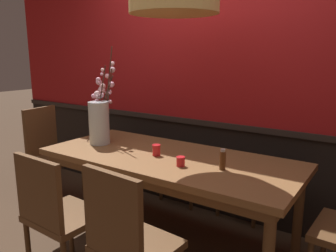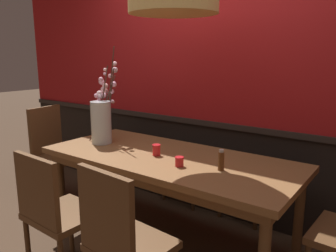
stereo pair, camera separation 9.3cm
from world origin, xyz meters
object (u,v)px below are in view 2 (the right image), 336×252
at_px(chair_far_side_left, 193,152).
at_px(condiment_bottle, 221,160).
at_px(chair_near_side_right, 122,240).
at_px(candle_holder_nearer_edge, 179,161).
at_px(chair_far_side_right, 251,160).
at_px(candle_holder_nearer_center, 156,150).
at_px(chair_head_west_end, 54,149).
at_px(chair_near_side_left, 55,210).
at_px(dining_table, 168,165).
at_px(vase_with_blossoms, 102,120).

distance_m(chair_far_side_left, condiment_bottle, 1.24).
distance_m(chair_near_side_right, candle_holder_nearer_edge, 0.76).
bearing_deg(condiment_bottle, chair_near_side_right, -101.37).
distance_m(chair_far_side_right, candle_holder_nearer_center, 1.02).
distance_m(chair_head_west_end, chair_near_side_left, 1.42).
bearing_deg(chair_near_side_right, candle_holder_nearer_edge, 99.00).
xyz_separation_m(dining_table, candle_holder_nearer_center, (-0.08, -0.05, 0.13)).
bearing_deg(condiment_bottle, chair_head_west_end, 179.01).
bearing_deg(candle_holder_nearer_center, chair_head_west_end, 179.00).
relative_size(chair_far_side_right, candle_holder_nearer_edge, 13.58).
distance_m(chair_near_side_right, chair_near_side_left, 0.64).
relative_size(chair_near_side_right, chair_near_side_left, 1.05).
bearing_deg(vase_with_blossoms, chair_near_side_left, -63.46).
height_order(chair_near_side_right, candle_holder_nearer_center, chair_near_side_right).
distance_m(dining_table, candle_holder_nearer_center, 0.16).
xyz_separation_m(dining_table, chair_far_side_right, (0.36, 0.84, -0.11)).
relative_size(vase_with_blossoms, condiment_bottle, 5.76).
distance_m(vase_with_blossoms, condiment_bottle, 1.23).
xyz_separation_m(chair_near_side_left, candle_holder_nearer_center, (0.23, 0.80, 0.26)).
height_order(dining_table, vase_with_blossoms, vase_with_blossoms).
bearing_deg(candle_holder_nearer_center, chair_near_side_left, -106.26).
relative_size(chair_far_side_right, condiment_bottle, 6.54).
xyz_separation_m(chair_near_side_right, candle_holder_nearer_center, (-0.41, 0.83, 0.24)).
bearing_deg(candle_holder_nearer_edge, chair_near_side_left, -127.69).
relative_size(chair_head_west_end, condiment_bottle, 6.62).
bearing_deg(chair_head_west_end, vase_with_blossoms, 0.21).
bearing_deg(vase_with_blossoms, chair_near_side_right, -39.07).
xyz_separation_m(chair_near_side_right, candle_holder_nearer_edge, (-0.11, 0.72, 0.23)).
height_order(chair_near_side_left, candle_holder_nearer_edge, chair_near_side_left).
relative_size(dining_table, chair_far_side_left, 2.29).
height_order(chair_head_west_end, chair_near_side_left, chair_head_west_end).
height_order(dining_table, candle_holder_nearer_center, candle_holder_nearer_center).
distance_m(chair_head_west_end, vase_with_blossoms, 0.84).
height_order(chair_far_side_right, chair_head_west_end, chair_head_west_end).
height_order(chair_far_side_left, candle_holder_nearer_edge, chair_far_side_left).
bearing_deg(chair_near_side_left, chair_far_side_right, 68.41).
relative_size(chair_far_side_right, chair_near_side_left, 1.07).
xyz_separation_m(chair_head_west_end, chair_near_side_left, (1.15, -0.82, -0.03)).
relative_size(dining_table, candle_holder_nearer_center, 22.91).
distance_m(vase_with_blossoms, candle_holder_nearer_center, 0.67).
bearing_deg(chair_far_side_right, chair_near_side_left, -111.59).
relative_size(chair_far_side_left, chair_near_side_left, 0.99).
relative_size(dining_table, condiment_bottle, 13.85).
bearing_deg(chair_far_side_right, chair_head_west_end, -154.57).
bearing_deg(chair_near_side_right, chair_far_side_right, 89.18).
bearing_deg(chair_far_side_right, candle_holder_nearer_edge, -97.85).
bearing_deg(chair_near_side_right, candle_holder_nearer_center, 116.32).
bearing_deg(vase_with_blossoms, chair_far_side_right, 38.62).
bearing_deg(chair_far_side_right, dining_table, -112.87).
xyz_separation_m(candle_holder_nearer_center, candle_holder_nearer_edge, (0.30, -0.11, -0.01)).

